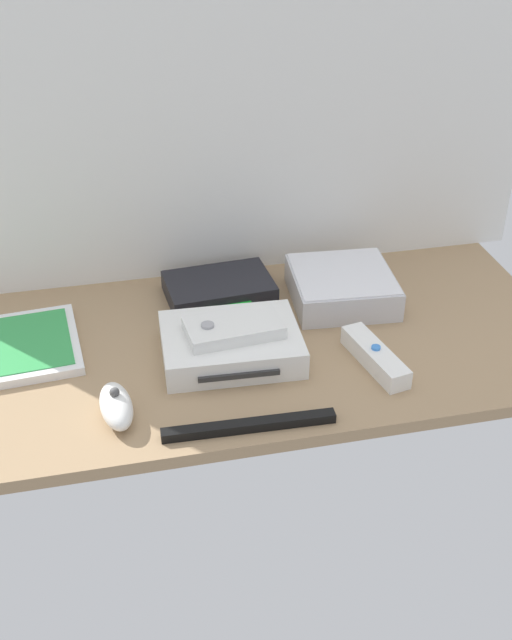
{
  "coord_description": "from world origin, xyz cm",
  "views": [
    {
      "loc": [
        -22.22,
        -100.67,
        70.37
      ],
      "look_at": [
        0.0,
        0.0,
        4.0
      ],
      "focal_mm": 44.0,
      "sensor_mm": 36.0,
      "label": 1
    }
  ],
  "objects_px": {
    "network_router": "(219,288)",
    "remote_classic_pad": "(233,327)",
    "game_console": "(231,344)",
    "remote_wand": "(375,357)",
    "game_case": "(34,344)",
    "sensor_bar": "(249,426)",
    "mini_computer": "(342,286)",
    "remote_nunchuk": "(116,406)"
  },
  "relations": [
    {
      "from": "game_case",
      "to": "sensor_bar",
      "type": "xyz_separation_m",
      "value": [
        0.29,
        -0.26,
        -0.0
      ]
    },
    {
      "from": "network_router",
      "to": "mini_computer",
      "type": "bearing_deg",
      "value": -19.17
    },
    {
      "from": "sensor_bar",
      "to": "remote_classic_pad",
      "type": "bearing_deg",
      "value": 87.88
    },
    {
      "from": "game_console",
      "to": "sensor_bar",
      "type": "relative_size",
      "value": 0.91
    },
    {
      "from": "network_router",
      "to": "remote_classic_pad",
      "type": "bearing_deg",
      "value": -97.34
    },
    {
      "from": "mini_computer",
      "to": "game_case",
      "type": "xyz_separation_m",
      "value": [
        -0.52,
        -0.04,
        -0.02
      ]
    },
    {
      "from": "network_router",
      "to": "remote_nunchuk",
      "type": "xyz_separation_m",
      "value": [
        -0.2,
        -0.29,
        0.0
      ]
    },
    {
      "from": "remote_wand",
      "to": "remote_nunchuk",
      "type": "relative_size",
      "value": 1.47
    },
    {
      "from": "remote_nunchuk",
      "to": "remote_classic_pad",
      "type": "relative_size",
      "value": 0.69
    },
    {
      "from": "remote_classic_pad",
      "to": "sensor_bar",
      "type": "height_order",
      "value": "remote_classic_pad"
    },
    {
      "from": "game_console",
      "to": "remote_wand",
      "type": "xyz_separation_m",
      "value": [
        0.21,
        -0.07,
        -0.01
      ]
    },
    {
      "from": "network_router",
      "to": "remote_nunchuk",
      "type": "relative_size",
      "value": 1.82
    },
    {
      "from": "game_console",
      "to": "mini_computer",
      "type": "height_order",
      "value": "mini_computer"
    },
    {
      "from": "game_case",
      "to": "sensor_bar",
      "type": "height_order",
      "value": "game_case"
    },
    {
      "from": "mini_computer",
      "to": "network_router",
      "type": "xyz_separation_m",
      "value": [
        -0.2,
        0.05,
        -0.01
      ]
    },
    {
      "from": "remote_classic_pad",
      "to": "game_console",
      "type": "bearing_deg",
      "value": 136.03
    },
    {
      "from": "mini_computer",
      "to": "sensor_bar",
      "type": "relative_size",
      "value": 0.76
    },
    {
      "from": "remote_wand",
      "to": "sensor_bar",
      "type": "relative_size",
      "value": 0.63
    },
    {
      "from": "mini_computer",
      "to": "remote_nunchuk",
      "type": "height_order",
      "value": "mini_computer"
    },
    {
      "from": "game_console",
      "to": "network_router",
      "type": "bearing_deg",
      "value": 88.42
    },
    {
      "from": "game_case",
      "to": "mini_computer",
      "type": "bearing_deg",
      "value": -0.58
    },
    {
      "from": "network_router",
      "to": "sensor_bar",
      "type": "distance_m",
      "value": 0.36
    },
    {
      "from": "remote_nunchuk",
      "to": "remote_wand",
      "type": "bearing_deg",
      "value": 0.4
    },
    {
      "from": "game_case",
      "to": "remote_nunchuk",
      "type": "height_order",
      "value": "remote_nunchuk"
    },
    {
      "from": "mini_computer",
      "to": "game_case",
      "type": "height_order",
      "value": "mini_computer"
    },
    {
      "from": "sensor_bar",
      "to": "mini_computer",
      "type": "bearing_deg",
      "value": 54.91
    },
    {
      "from": "remote_nunchuk",
      "to": "remote_classic_pad",
      "type": "height_order",
      "value": "remote_classic_pad"
    },
    {
      "from": "network_router",
      "to": "remote_classic_pad",
      "type": "height_order",
      "value": "remote_classic_pad"
    },
    {
      "from": "game_console",
      "to": "remote_wand",
      "type": "bearing_deg",
      "value": -15.88
    },
    {
      "from": "sensor_bar",
      "to": "remote_wand",
      "type": "bearing_deg",
      "value": 27.86
    },
    {
      "from": "game_console",
      "to": "game_case",
      "type": "distance_m",
      "value": 0.31
    },
    {
      "from": "network_router",
      "to": "game_console",
      "type": "bearing_deg",
      "value": -98.49
    },
    {
      "from": "mini_computer",
      "to": "remote_wand",
      "type": "height_order",
      "value": "mini_computer"
    },
    {
      "from": "mini_computer",
      "to": "remote_nunchuk",
      "type": "xyz_separation_m",
      "value": [
        -0.4,
        -0.24,
        -0.01
      ]
    },
    {
      "from": "remote_wand",
      "to": "remote_classic_pad",
      "type": "xyz_separation_m",
      "value": [
        -0.21,
        0.07,
        0.04
      ]
    },
    {
      "from": "game_console",
      "to": "sensor_bar",
      "type": "distance_m",
      "value": 0.18
    },
    {
      "from": "mini_computer",
      "to": "remote_wand",
      "type": "relative_size",
      "value": 1.2
    },
    {
      "from": "game_case",
      "to": "sensor_bar",
      "type": "bearing_deg",
      "value": -46.99
    },
    {
      "from": "sensor_bar",
      "to": "network_router",
      "type": "bearing_deg",
      "value": 88.4
    },
    {
      "from": "game_console",
      "to": "remote_classic_pad",
      "type": "relative_size",
      "value": 1.44
    },
    {
      "from": "game_case",
      "to": "remote_classic_pad",
      "type": "height_order",
      "value": "remote_classic_pad"
    },
    {
      "from": "mini_computer",
      "to": "game_case",
      "type": "relative_size",
      "value": 0.91
    }
  ]
}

